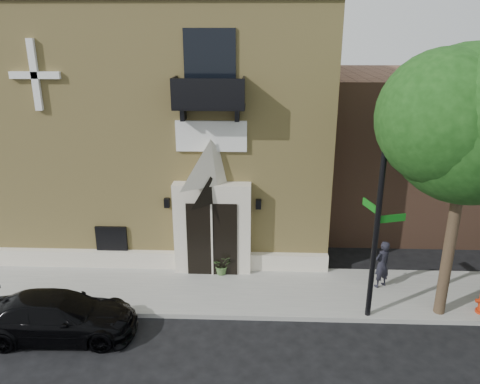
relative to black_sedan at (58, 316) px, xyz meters
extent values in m
plane|color=black|center=(4.99, 0.90, -0.63)|extent=(120.00, 120.00, 0.00)
cube|color=gray|center=(5.99, 2.40, -0.55)|extent=(42.00, 3.00, 0.15)
cube|color=tan|center=(1.99, 8.90, 3.87)|extent=(12.00, 10.00, 9.00)
cube|color=black|center=(1.99, 8.90, 8.52)|extent=(12.20, 10.20, 0.30)
cube|color=beige|center=(1.99, 3.78, -0.18)|extent=(12.00, 0.30, 0.60)
cube|color=beige|center=(3.99, 3.65, 1.12)|extent=(2.60, 0.55, 3.20)
pyramid|color=beige|center=(3.99, 3.65, 3.47)|extent=(2.60, 0.55, 1.50)
cube|color=black|center=(3.99, 3.36, 0.82)|extent=(1.70, 0.06, 2.60)
cube|color=beige|center=(3.99, 3.32, 0.82)|extent=(0.06, 0.04, 2.60)
cube|color=white|center=(3.99, 3.84, 4.27)|extent=(2.30, 0.10, 1.00)
cube|color=black|center=(3.99, 3.45, 5.27)|extent=(2.20, 0.90, 0.10)
cube|color=black|center=(3.99, 3.02, 5.72)|extent=(2.20, 0.06, 0.90)
cube|color=black|center=(2.94, 3.45, 5.72)|extent=(0.06, 0.90, 0.90)
cube|color=black|center=(5.04, 3.45, 5.72)|extent=(0.06, 0.90, 0.90)
cube|color=black|center=(3.99, 3.87, 6.47)|extent=(1.60, 0.08, 2.20)
cube|color=white|center=(-1.51, 3.82, 6.17)|extent=(0.22, 0.14, 2.20)
cube|color=white|center=(-1.51, 3.82, 6.17)|extent=(1.60, 0.14, 0.22)
cube|color=black|center=(0.39, 3.85, 0.52)|extent=(1.10, 0.10, 1.00)
cube|color=orange|center=(0.39, 3.88, 0.52)|extent=(0.85, 0.06, 0.75)
cube|color=black|center=(2.44, 3.78, 1.97)|extent=(0.18, 0.18, 0.32)
cube|color=black|center=(5.54, 3.78, 1.97)|extent=(0.18, 0.18, 0.32)
cylinder|color=#38281C|center=(10.99, 1.35, 1.62)|extent=(0.32, 0.32, 4.20)
sphere|color=#143B10|center=(10.99, 1.35, 5.19)|extent=(4.20, 4.20, 4.20)
sphere|color=#143B10|center=(10.29, 1.15, 5.39)|extent=(3.57, 3.57, 3.57)
imported|color=black|center=(0.00, 0.00, 0.00)|extent=(4.40, 1.95, 1.26)
cylinder|color=black|center=(8.82, 1.13, 2.47)|extent=(0.16, 0.16, 5.90)
cube|color=#0E6313|center=(9.25, 1.25, 2.57)|extent=(0.81, 0.27, 0.22)
cube|color=#0E6313|center=(8.70, 1.55, 2.82)|extent=(0.27, 0.81, 0.22)
imported|color=#486C35|center=(4.32, 3.39, -0.12)|extent=(0.73, 0.66, 0.71)
imported|color=black|center=(9.58, 2.78, 0.33)|extent=(0.71, 0.64, 1.62)
camera|label=1|loc=(5.50, -10.91, 7.58)|focal=35.00mm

